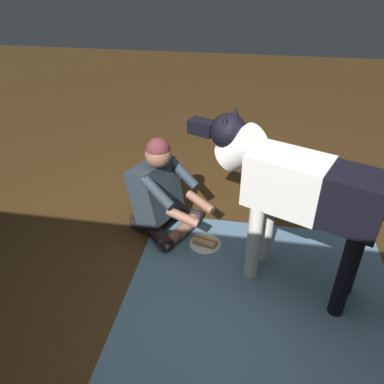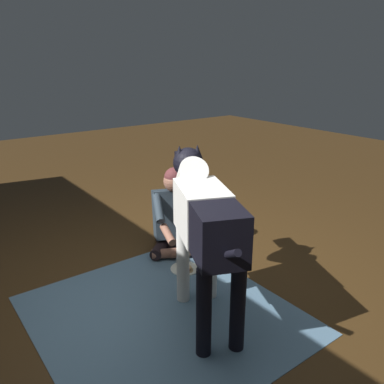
% 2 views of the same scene
% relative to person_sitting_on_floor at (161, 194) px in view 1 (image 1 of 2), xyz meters
% --- Properties ---
extents(ground_plane, '(14.92, 14.92, 0.00)m').
position_rel_person_sitting_on_floor_xyz_m(ground_plane, '(-0.56, 0.52, -0.34)').
color(ground_plane, '#3B2712').
extents(area_rug, '(1.85, 1.73, 0.01)m').
position_rel_person_sitting_on_floor_xyz_m(area_rug, '(-0.85, 0.69, -0.34)').
color(area_rug, slate).
rests_on(area_rug, ground).
extents(person_sitting_on_floor, '(0.73, 0.62, 0.83)m').
position_rel_person_sitting_on_floor_xyz_m(person_sitting_on_floor, '(0.00, 0.00, 0.00)').
color(person_sitting_on_floor, black).
rests_on(person_sitting_on_floor, ground).
extents(large_dog, '(1.39, 0.71, 1.17)m').
position_rel_person_sitting_on_floor_xyz_m(large_dog, '(-0.99, 0.43, 0.41)').
color(large_dog, silver).
rests_on(large_dog, ground).
extents(hot_dog_on_plate, '(0.26, 0.26, 0.06)m').
position_rel_person_sitting_on_floor_xyz_m(hot_dog_on_plate, '(-0.40, 0.17, -0.32)').
color(hot_dog_on_plate, silver).
rests_on(hot_dog_on_plate, ground).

